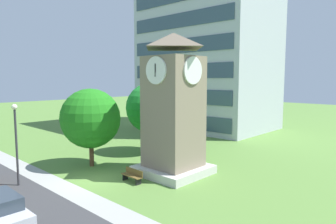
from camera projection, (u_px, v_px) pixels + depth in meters
name	position (u px, v px, depth m)	size (l,w,h in m)	color
ground_plane	(94.00, 180.00, 21.03)	(160.00, 160.00, 0.00)	#567F38
kerb_strip	(65.00, 188.00, 19.49)	(120.00, 1.60, 0.01)	#9E9E99
office_building	(208.00, 27.00, 43.18)	(17.54, 12.49, 28.80)	#B7BCC6
clock_tower	(173.00, 112.00, 22.11)	(4.62, 4.62, 10.24)	gray
park_bench	(132.00, 175.00, 20.68)	(1.82, 0.56, 0.88)	brown
street_lamp	(16.00, 135.00, 19.73)	(0.36, 0.36, 5.38)	#333338
tree_near_tower	(91.00, 118.00, 24.12)	(4.74, 4.74, 6.24)	#513823
tree_by_building	(151.00, 108.00, 28.72)	(4.70, 4.70, 6.63)	#513823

